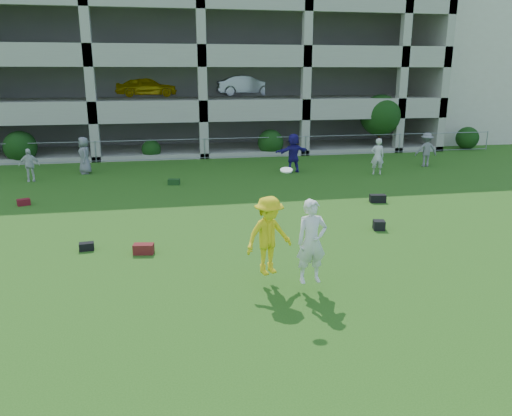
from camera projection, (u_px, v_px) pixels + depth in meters
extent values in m
plane|color=#235114|center=(285.00, 307.00, 10.68)|extent=(100.00, 100.00, 0.00)
cube|color=beige|center=(479.00, 69.00, 40.03)|extent=(16.00, 14.00, 10.00)
imported|color=silver|center=(29.00, 165.00, 22.69)|extent=(0.94, 0.53, 1.51)
imported|color=gray|center=(84.00, 155.00, 24.38)|extent=(0.77, 1.00, 1.80)
imported|color=navy|center=(293.00, 153.00, 24.65)|extent=(1.88, 1.02, 1.93)
imported|color=silver|center=(377.00, 156.00, 24.23)|extent=(0.72, 0.55, 1.76)
imported|color=slate|center=(426.00, 150.00, 26.24)|extent=(1.22, 0.79, 1.77)
cube|color=#510E1D|center=(144.00, 249.00, 13.78)|extent=(0.59, 0.38, 0.28)
cube|color=black|center=(87.00, 246.00, 14.06)|extent=(0.42, 0.29, 0.22)
cube|color=black|center=(379.00, 225.00, 15.87)|extent=(0.42, 0.42, 0.30)
cube|color=black|center=(378.00, 198.00, 19.19)|extent=(0.64, 0.40, 0.30)
cube|color=#5D0F19|center=(24.00, 202.00, 18.77)|extent=(0.52, 0.43, 0.24)
cube|color=#183D16|center=(174.00, 182.00, 22.17)|extent=(0.56, 0.41, 0.25)
imported|color=yellow|center=(269.00, 236.00, 11.52)|extent=(1.37, 1.08, 1.86)
imported|color=white|center=(312.00, 242.00, 11.20)|extent=(0.74, 0.51, 1.94)
cylinder|color=white|center=(286.00, 170.00, 10.83)|extent=(0.27, 0.27, 0.10)
cube|color=#9E998C|center=(187.00, 57.00, 40.10)|extent=(30.00, 0.50, 12.00)
cube|color=#9E998C|center=(396.00, 55.00, 36.38)|extent=(0.50, 14.00, 12.00)
cube|color=#9E998C|center=(196.00, 140.00, 35.26)|extent=(30.00, 14.00, 0.30)
cube|color=#9E998C|center=(194.00, 97.00, 34.47)|extent=(30.00, 14.00, 0.30)
cube|color=#9E998C|center=(193.00, 52.00, 33.67)|extent=(30.00, 14.00, 0.30)
cube|color=#9E998C|center=(191.00, 4.00, 32.87)|extent=(30.00, 14.00, 0.30)
cube|color=#9E998C|center=(203.00, 114.00, 28.14)|extent=(30.00, 0.30, 0.90)
cube|color=#9E998C|center=(202.00, 58.00, 27.34)|extent=(30.00, 0.30, 0.90)
cube|color=#9E998C|center=(200.00, 0.00, 26.55)|extent=(30.00, 0.30, 0.90)
cube|color=#9E998C|center=(87.00, 49.00, 26.23)|extent=(0.50, 0.50, 12.00)
cube|color=#9E998C|center=(201.00, 50.00, 27.32)|extent=(0.50, 0.50, 12.00)
cube|color=#9E998C|center=(307.00, 51.00, 28.40)|extent=(0.50, 0.50, 12.00)
cube|color=#9E998C|center=(404.00, 51.00, 29.49)|extent=(0.50, 0.50, 12.00)
cube|color=#605E59|center=(191.00, 55.00, 35.60)|extent=(29.00, 9.00, 11.60)
imported|color=yellow|center=(147.00, 86.00, 31.79)|extent=(3.93, 1.70, 1.32)
imported|color=#B8BBBF|center=(245.00, 85.00, 32.94)|extent=(4.18, 2.01, 1.32)
cylinder|color=gray|center=(96.00, 152.00, 27.43)|extent=(0.06, 0.06, 1.20)
cylinder|color=gray|center=(205.00, 149.00, 28.52)|extent=(0.06, 0.06, 1.20)
cylinder|color=gray|center=(306.00, 146.00, 29.60)|extent=(0.06, 0.06, 1.20)
cylinder|color=gray|center=(399.00, 143.00, 30.69)|extent=(0.06, 0.06, 1.20)
cylinder|color=gray|center=(487.00, 141.00, 31.77)|extent=(0.06, 0.06, 1.20)
cylinder|color=gray|center=(204.00, 139.00, 28.37)|extent=(36.00, 0.04, 0.04)
cylinder|color=gray|center=(205.00, 158.00, 28.65)|extent=(36.00, 0.04, 0.04)
sphere|color=#163D11|center=(20.00, 147.00, 27.20)|extent=(1.76, 1.76, 1.76)
sphere|color=#163D11|center=(151.00, 149.00, 28.55)|extent=(1.10, 1.10, 1.10)
sphere|color=#163D11|center=(271.00, 142.00, 29.76)|extent=(1.54, 1.54, 1.54)
cylinder|color=#382314|center=(379.00, 136.00, 31.16)|extent=(0.16, 0.16, 1.96)
sphere|color=#163D11|center=(380.00, 115.00, 30.83)|extent=(2.52, 2.52, 2.52)
sphere|color=#163D11|center=(467.00, 138.00, 32.13)|extent=(1.43, 1.43, 1.43)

